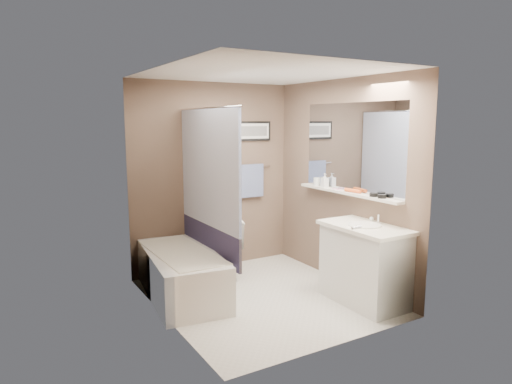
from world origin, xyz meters
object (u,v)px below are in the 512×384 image
vanity (364,266)px  hair_brush_front (353,191)px  candle_bowl_near (382,196)px  candle_bowl_far (374,195)px  soap_bottle (325,180)px  toilet (224,245)px  bathtub (182,274)px  glass_jar (317,182)px

vanity → hair_brush_front: hair_brush_front is taller
candle_bowl_near → candle_bowl_far: 0.12m
candle_bowl_far → soap_bottle: 0.83m
vanity → hair_brush_front: size_ratio=4.09×
hair_brush_front → soap_bottle: size_ratio=1.33×
toilet → vanity: 1.79m
bathtub → vanity: vanity is taller
bathtub → toilet: (0.72, 0.41, 0.13)m
vanity → toilet: bearing=120.0°
candle_bowl_near → candle_bowl_far: (0.00, 0.12, 0.00)m
vanity → candle_bowl_near: 0.76m
bathtub → candle_bowl_far: 2.26m
toilet → candle_bowl_far: (1.06, -1.47, 0.75)m
bathtub → glass_jar: size_ratio=15.00×
vanity → soap_bottle: bearing=79.2°
candle_bowl_near → glass_jar: glass_jar is taller
candle_bowl_near → candle_bowl_far: same height
bathtub → soap_bottle: soap_bottle is taller
candle_bowl_far → hair_brush_front: (0.00, 0.32, 0.00)m
bathtub → hair_brush_front: hair_brush_front is taller
hair_brush_front → candle_bowl_far: bearing=-90.0°
bathtub → vanity: size_ratio=1.67×
candle_bowl_near → soap_bottle: 0.94m
candle_bowl_far → toilet: bearing=125.8°
hair_brush_front → glass_jar: (0.00, 0.65, 0.03)m
toilet → candle_bowl_near: (1.06, -1.59, 0.75)m
bathtub → candle_bowl_far: (1.79, -1.06, 0.89)m
bathtub → glass_jar: 2.01m
toilet → hair_brush_front: 1.74m
bathtub → glass_jar: (1.79, -0.08, 0.92)m
candle_bowl_far → bathtub: bearing=149.4°
candle_bowl_near → hair_brush_front: bearing=90.0°
candle_bowl_near → toilet: bearing=123.8°
candle_bowl_far → glass_jar: (0.00, 0.98, 0.03)m
bathtub → soap_bottle: size_ratio=9.06×
vanity → glass_jar: (0.19, 1.07, 0.77)m
soap_bottle → candle_bowl_far: bearing=-90.0°
vanity → soap_bottle: size_ratio=5.43×
toilet → hair_brush_front: (1.06, -1.15, 0.76)m
bathtub → toilet: size_ratio=1.96×
soap_bottle → candle_bowl_near: bearing=-90.0°
candle_bowl_near → candle_bowl_far: bearing=90.0°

